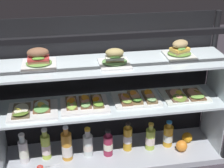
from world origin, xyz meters
The scene contains 25 objects.
ground_plane centered at (0.00, 0.00, -0.01)m, with size 6.00×6.00×0.02m, color #332D34.
case_base_deck centered at (0.00, 0.00, 0.02)m, with size 1.55×0.40×0.04m, color #B2B8C3.
case_frame centered at (0.00, 0.10, 0.54)m, with size 1.55×0.40×0.97m.
riser_lower_tier centered at (0.00, 0.00, 0.23)m, with size 1.47×0.32×0.38m.
shelf_lower_glass centered at (0.00, 0.00, 0.43)m, with size 1.49×0.34×0.01m, color silver.
riser_upper_tier centered at (0.00, 0.00, 0.57)m, with size 1.47×0.32×0.27m.
shelf_upper_glass centered at (0.00, 0.00, 0.72)m, with size 1.49×0.34×0.01m, color silver.
plated_roll_sandwich_mid_right centered at (-0.44, 0.03, 0.77)m, with size 0.20×0.20×0.12m.
plated_roll_sandwich_near_left_corner centered at (0.01, -0.03, 0.76)m, with size 0.19×0.19×0.11m.
plated_roll_sandwich_near_right_corner centered at (0.44, 0.03, 0.76)m, with size 0.18×0.18×0.11m.
open_sandwich_tray_left_of_center centered at (-0.51, -0.02, 0.45)m, with size 0.31×0.24×0.06m.
open_sandwich_tray_far_left centered at (-0.18, 0.00, 0.45)m, with size 0.31×0.23×0.06m.
open_sandwich_tray_near_right_corner centered at (0.17, 0.01, 0.46)m, with size 0.31×0.23×0.06m.
open_sandwich_tray_near_left_corner centered at (0.50, 0.01, 0.45)m, with size 0.31×0.24×0.06m.
juice_bottle_near_post centered at (-0.60, 0.00, 0.13)m, with size 0.06×0.06×0.22m.
juice_bottle_back_right centered at (-0.45, 0.02, 0.14)m, with size 0.06×0.06×0.23m.
juice_bottle_front_middle centered at (-0.31, -0.02, 0.14)m, with size 0.07×0.07×0.26m.
juice_bottle_front_left_end centered at (-0.17, 0.00, 0.13)m, with size 0.07×0.07×0.22m.
juice_bottle_front_right_end centered at (-0.03, -0.02, 0.13)m, with size 0.07×0.07×0.20m.
juice_bottle_tucked_behind centered at (0.11, 0.02, 0.14)m, with size 0.06×0.06×0.22m.
juice_bottle_front_second centered at (0.27, 0.00, 0.13)m, with size 0.07×0.07×0.21m.
juice_bottle_back_center centered at (0.41, 0.01, 0.13)m, with size 0.07×0.07×0.20m.
orange_fruit_beside_bottles centered at (0.56, 0.03, 0.08)m, with size 0.08×0.08×0.08m, color orange.
orange_fruit_near_left_post centered at (0.49, -0.07, 0.09)m, with size 0.08×0.08×0.08m, color orange.
kitchen_scissors centered at (-0.48, -0.09, 0.05)m, with size 0.16×0.07×0.01m.
Camera 1 is at (-0.32, -1.85, 1.51)m, focal length 53.01 mm.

